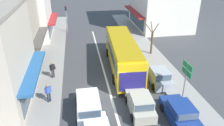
{
  "coord_description": "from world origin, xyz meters",
  "views": [
    {
      "loc": [
        -2.5,
        -15.96,
        10.77
      ],
      "look_at": [
        0.76,
        3.5,
        1.2
      ],
      "focal_mm": 35.0,
      "sensor_mm": 36.0,
      "label": 1
    }
  ],
  "objects_px": {
    "traffic_light_downstreet": "(66,15)",
    "pedestrian_with_handbag_near": "(53,69)",
    "wagon_behind_bus_mid": "(89,107)",
    "parked_sedan_kerb_front": "(181,114)",
    "hatchback_queue_far_back": "(140,104)",
    "pedestrian_browsing_midblock": "(48,92)",
    "directional_road_sign": "(187,73)",
    "street_tree_right": "(152,40)",
    "city_bus": "(123,52)",
    "parked_hatchback_kerb_second": "(159,77)"
  },
  "relations": [
    {
      "from": "traffic_light_downstreet",
      "to": "pedestrian_with_handbag_near",
      "type": "bearing_deg",
      "value": -94.47
    },
    {
      "from": "wagon_behind_bus_mid",
      "to": "parked_sedan_kerb_front",
      "type": "relative_size",
      "value": 1.07
    },
    {
      "from": "hatchback_queue_far_back",
      "to": "pedestrian_browsing_midblock",
      "type": "bearing_deg",
      "value": 161.75
    },
    {
      "from": "wagon_behind_bus_mid",
      "to": "directional_road_sign",
      "type": "xyz_separation_m",
      "value": [
        7.71,
        0.39,
        1.96
      ]
    },
    {
      "from": "traffic_light_downstreet",
      "to": "street_tree_right",
      "type": "bearing_deg",
      "value": -45.23
    },
    {
      "from": "city_bus",
      "to": "pedestrian_browsing_midblock",
      "type": "relative_size",
      "value": 6.73
    },
    {
      "from": "parked_sedan_kerb_front",
      "to": "street_tree_right",
      "type": "distance_m",
      "value": 12.26
    },
    {
      "from": "parked_sedan_kerb_front",
      "to": "parked_hatchback_kerb_second",
      "type": "height_order",
      "value": "parked_hatchback_kerb_second"
    },
    {
      "from": "city_bus",
      "to": "traffic_light_downstreet",
      "type": "height_order",
      "value": "traffic_light_downstreet"
    },
    {
      "from": "city_bus",
      "to": "traffic_light_downstreet",
      "type": "relative_size",
      "value": 2.61
    },
    {
      "from": "city_bus",
      "to": "parked_sedan_kerb_front",
      "type": "height_order",
      "value": "city_bus"
    },
    {
      "from": "parked_sedan_kerb_front",
      "to": "pedestrian_browsing_midblock",
      "type": "height_order",
      "value": "pedestrian_browsing_midblock"
    },
    {
      "from": "hatchback_queue_far_back",
      "to": "parked_hatchback_kerb_second",
      "type": "height_order",
      "value": "same"
    },
    {
      "from": "street_tree_right",
      "to": "pedestrian_with_handbag_near",
      "type": "height_order",
      "value": "street_tree_right"
    },
    {
      "from": "parked_sedan_kerb_front",
      "to": "traffic_light_downstreet",
      "type": "xyz_separation_m",
      "value": [
        -8.36,
        22.36,
        2.19
      ]
    },
    {
      "from": "wagon_behind_bus_mid",
      "to": "pedestrian_with_handbag_near",
      "type": "height_order",
      "value": "pedestrian_with_handbag_near"
    },
    {
      "from": "hatchback_queue_far_back",
      "to": "parked_sedan_kerb_front",
      "type": "xyz_separation_m",
      "value": [
        2.55,
        -1.53,
        -0.05
      ]
    },
    {
      "from": "pedestrian_with_handbag_near",
      "to": "street_tree_right",
      "type": "bearing_deg",
      "value": 20.2
    },
    {
      "from": "parked_sedan_kerb_front",
      "to": "directional_road_sign",
      "type": "xyz_separation_m",
      "value": [
        1.25,
        2.21,
        2.04
      ]
    },
    {
      "from": "wagon_behind_bus_mid",
      "to": "traffic_light_downstreet",
      "type": "height_order",
      "value": "traffic_light_downstreet"
    },
    {
      "from": "city_bus",
      "to": "pedestrian_browsing_midblock",
      "type": "height_order",
      "value": "city_bus"
    },
    {
      "from": "parked_hatchback_kerb_second",
      "to": "street_tree_right",
      "type": "relative_size",
      "value": 0.94
    },
    {
      "from": "directional_road_sign",
      "to": "street_tree_right",
      "type": "height_order",
      "value": "street_tree_right"
    },
    {
      "from": "parked_sedan_kerb_front",
      "to": "pedestrian_with_handbag_near",
      "type": "relative_size",
      "value": 2.59
    },
    {
      "from": "city_bus",
      "to": "parked_hatchback_kerb_second",
      "type": "distance_m",
      "value": 4.63
    },
    {
      "from": "pedestrian_with_handbag_near",
      "to": "traffic_light_downstreet",
      "type": "bearing_deg",
      "value": 85.53
    },
    {
      "from": "directional_road_sign",
      "to": "hatchback_queue_far_back",
      "type": "bearing_deg",
      "value": -169.9
    },
    {
      "from": "parked_hatchback_kerb_second",
      "to": "street_tree_right",
      "type": "distance_m",
      "value": 6.98
    },
    {
      "from": "parked_hatchback_kerb_second",
      "to": "traffic_light_downstreet",
      "type": "relative_size",
      "value": 0.89
    },
    {
      "from": "parked_hatchback_kerb_second",
      "to": "pedestrian_with_handbag_near",
      "type": "xyz_separation_m",
      "value": [
        -9.84,
        2.54,
        0.36
      ]
    },
    {
      "from": "directional_road_sign",
      "to": "pedestrian_browsing_midblock",
      "type": "relative_size",
      "value": 2.21
    },
    {
      "from": "street_tree_right",
      "to": "pedestrian_with_handbag_near",
      "type": "relative_size",
      "value": 2.42
    },
    {
      "from": "directional_road_sign",
      "to": "parked_hatchback_kerb_second",
      "type": "bearing_deg",
      "value": 106.05
    },
    {
      "from": "street_tree_right",
      "to": "pedestrian_browsing_midblock",
      "type": "height_order",
      "value": "street_tree_right"
    },
    {
      "from": "wagon_behind_bus_mid",
      "to": "street_tree_right",
      "type": "distance_m",
      "value": 13.24
    },
    {
      "from": "pedestrian_with_handbag_near",
      "to": "parked_hatchback_kerb_second",
      "type": "bearing_deg",
      "value": -14.48
    },
    {
      "from": "traffic_light_downstreet",
      "to": "street_tree_right",
      "type": "distance_m",
      "value": 14.55
    },
    {
      "from": "city_bus",
      "to": "parked_hatchback_kerb_second",
      "type": "bearing_deg",
      "value": -52.28
    },
    {
      "from": "wagon_behind_bus_mid",
      "to": "pedestrian_browsing_midblock",
      "type": "xyz_separation_m",
      "value": [
        -3.07,
        2.01,
        0.32
      ]
    },
    {
      "from": "parked_sedan_kerb_front",
      "to": "traffic_light_downstreet",
      "type": "height_order",
      "value": "traffic_light_downstreet"
    },
    {
      "from": "directional_road_sign",
      "to": "pedestrian_with_handbag_near",
      "type": "relative_size",
      "value": 2.21
    },
    {
      "from": "traffic_light_downstreet",
      "to": "pedestrian_with_handbag_near",
      "type": "relative_size",
      "value": 2.58
    },
    {
      "from": "wagon_behind_bus_mid",
      "to": "city_bus",
      "type": "bearing_deg",
      "value": 60.04
    },
    {
      "from": "parked_hatchback_kerb_second",
      "to": "directional_road_sign",
      "type": "distance_m",
      "value": 3.82
    },
    {
      "from": "city_bus",
      "to": "traffic_light_downstreet",
      "type": "distance_m",
      "value": 14.78
    },
    {
      "from": "traffic_light_downstreet",
      "to": "pedestrian_with_handbag_near",
      "type": "height_order",
      "value": "traffic_light_downstreet"
    },
    {
      "from": "pedestrian_with_handbag_near",
      "to": "parked_sedan_kerb_front",
      "type": "bearing_deg",
      "value": -39.68
    },
    {
      "from": "hatchback_queue_far_back",
      "to": "parked_sedan_kerb_front",
      "type": "height_order",
      "value": "hatchback_queue_far_back"
    },
    {
      "from": "pedestrian_browsing_midblock",
      "to": "parked_sedan_kerb_front",
      "type": "bearing_deg",
      "value": -21.88
    },
    {
      "from": "wagon_behind_bus_mid",
      "to": "pedestrian_browsing_midblock",
      "type": "bearing_deg",
      "value": 146.78
    }
  ]
}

